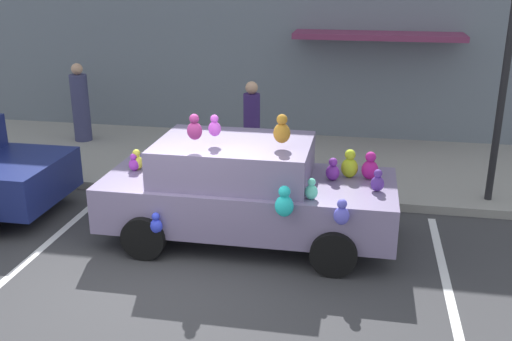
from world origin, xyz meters
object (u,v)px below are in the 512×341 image
Objects in this scene: teddy_bear_on_sidewalk at (243,166)px; street_lamp_post at (508,57)px; plush_covered_car at (246,190)px; pedestrian_near_shopfront at (81,105)px; pedestrian_walking_past at (252,130)px.

teddy_bear_on_sidewalk is 0.19× the size of street_lamp_post.
teddy_bear_on_sidewalk is at bearing -179.23° from street_lamp_post.
plush_covered_car is 5.59× the size of teddy_bear_on_sidewalk.
teddy_bear_on_sidewalk is 0.44× the size of pedestrian_near_shopfront.
plush_covered_car reaches higher than pedestrian_near_shopfront.
street_lamp_post is (4.32, 0.06, 2.09)m from teddy_bear_on_sidewalk.
pedestrian_walking_past is (0.02, 0.77, 0.48)m from teddy_bear_on_sidewalk.
teddy_bear_on_sidewalk is 0.91m from pedestrian_walking_past.
pedestrian_near_shopfront is at bearing 161.84° from pedestrian_walking_past.
pedestrian_near_shopfront is (-4.65, 4.07, 0.17)m from plush_covered_car.
plush_covered_car is at bearing -80.99° from pedestrian_walking_past.
pedestrian_walking_past is at bearing -18.16° from pedestrian_near_shopfront.
plush_covered_car reaches higher than teddy_bear_on_sidewalk.
street_lamp_post is 2.27× the size of pedestrian_walking_past.
street_lamp_post reaches higher than pedestrian_walking_past.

